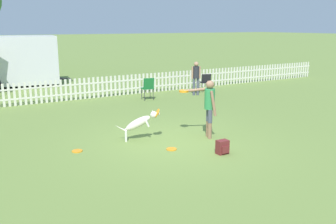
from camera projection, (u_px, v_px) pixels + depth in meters
The scene contains 11 objects.
ground_plane at pixel (175, 141), 9.95m from camera, with size 240.00×240.00×0.00m, color olive.
handler_person at pixel (208, 102), 10.08m from camera, with size 0.84×0.92×1.58m.
leaping_dog at pixel (140, 122), 9.93m from camera, with size 1.17×0.61×0.86m.
frisbee_near_handler at pixel (77, 151), 9.15m from camera, with size 0.26×0.26×0.02m.
frisbee_near_dog at pixel (172, 149), 9.29m from camera, with size 0.26×0.26×0.02m.
backpack_on_grass at pixel (223, 147), 8.95m from camera, with size 0.28×0.23×0.34m.
picket_fence at pixel (89, 88), 15.66m from camera, with size 27.26×0.04×0.89m.
folding_chair_blue_left at pixel (206, 81), 17.20m from camera, with size 0.56×0.57×0.84m.
folding_chair_center at pixel (148, 87), 15.31m from camera, with size 0.51×0.53×0.93m.
spectator_standing at pixel (196, 75), 16.32m from camera, with size 0.40×0.27×1.47m.
equipment_trailer at pixel (5, 60), 18.45m from camera, with size 5.76×2.76×2.50m.
Camera 1 is at (-4.98, -8.11, 3.02)m, focal length 40.00 mm.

